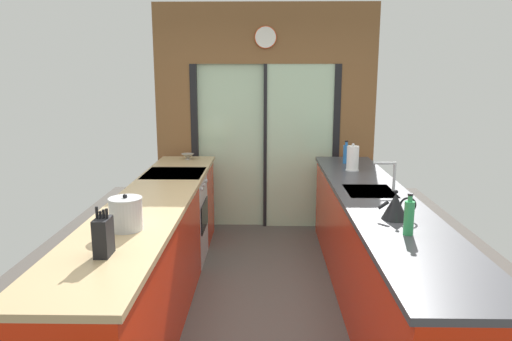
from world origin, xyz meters
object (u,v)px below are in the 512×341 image
(kettle, at_px, (396,206))
(stock_pot, at_px, (126,214))
(paper_towel_roll, at_px, (353,159))
(soap_bottle_far, at_px, (346,154))
(knife_block, at_px, (103,236))
(oven_range, at_px, (176,217))
(soap_bottle_near, at_px, (409,217))
(mixing_bowl, at_px, (188,156))

(kettle, bearing_deg, stock_pot, -171.88)
(stock_pot, xyz_separation_m, paper_towel_roll, (1.78, 1.89, 0.02))
(soap_bottle_far, bearing_deg, knife_block, -123.12)
(oven_range, xyz_separation_m, soap_bottle_near, (1.80, -1.81, 0.58))
(soap_bottle_near, height_order, soap_bottle_far, soap_bottle_near)
(oven_range, height_order, knife_block, knife_block)
(soap_bottle_near, bearing_deg, stock_pot, 178.01)
(paper_towel_roll, bearing_deg, soap_bottle_far, 90.00)
(knife_block, height_order, paper_towel_roll, paper_towel_roll)
(soap_bottle_far, distance_m, paper_towel_roll, 0.40)
(stock_pot, distance_m, soap_bottle_near, 1.78)
(stock_pot, distance_m, kettle, 1.80)
(mixing_bowl, distance_m, knife_block, 2.93)
(oven_range, distance_m, knife_block, 2.26)
(knife_block, bearing_deg, kettle, 21.22)
(mixing_bowl, relative_size, stock_pot, 0.63)
(kettle, bearing_deg, oven_range, 140.30)
(soap_bottle_near, bearing_deg, oven_range, 134.81)
(oven_range, height_order, soap_bottle_far, soap_bottle_far)
(stock_pot, bearing_deg, mixing_bowl, 90.00)
(knife_block, height_order, soap_bottle_far, knife_block)
(knife_block, bearing_deg, oven_range, 90.48)
(soap_bottle_near, bearing_deg, mixing_bowl, 124.83)
(knife_block, relative_size, soap_bottle_near, 1.06)
(mixing_bowl, height_order, stock_pot, stock_pot)
(mixing_bowl, height_order, kettle, kettle)
(paper_towel_roll, bearing_deg, kettle, -89.93)
(kettle, height_order, paper_towel_roll, paper_towel_roll)
(oven_range, height_order, soap_bottle_near, soap_bottle_near)
(stock_pot, relative_size, paper_towel_roll, 0.83)
(soap_bottle_near, bearing_deg, paper_towel_roll, 90.00)
(paper_towel_roll, bearing_deg, mixing_bowl, 161.22)
(mixing_bowl, xyz_separation_m, kettle, (1.78, -2.24, 0.06))
(mixing_bowl, distance_m, paper_towel_roll, 1.88)
(soap_bottle_far, height_order, paper_towel_roll, paper_towel_roll)
(soap_bottle_near, bearing_deg, soap_bottle_far, 90.00)
(mixing_bowl, bearing_deg, soap_bottle_near, -55.17)
(stock_pot, xyz_separation_m, kettle, (1.78, 0.25, -0.01))
(oven_range, bearing_deg, knife_block, -89.52)
(oven_range, distance_m, mixing_bowl, 0.90)
(stock_pot, distance_m, soap_bottle_far, 2.90)
(oven_range, xyz_separation_m, knife_block, (0.02, -2.19, 0.57))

